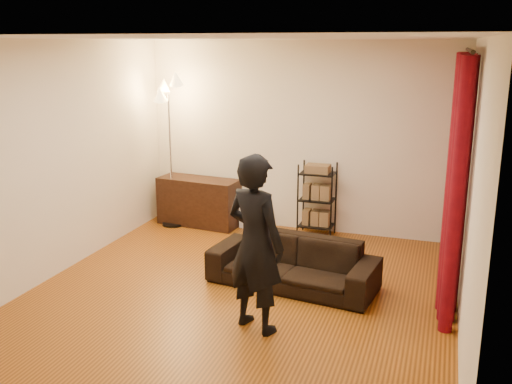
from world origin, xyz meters
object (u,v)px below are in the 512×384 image
(person, at_px, (255,244))
(wire_shelf, at_px, (317,200))
(storage_boxes, at_px, (255,217))
(sofa, at_px, (293,263))
(floor_lamp, at_px, (170,154))
(media_cabinet, at_px, (199,202))

(person, bearing_deg, wire_shelf, -67.23)
(storage_boxes, distance_m, wire_shelf, 1.01)
(sofa, distance_m, floor_lamp, 2.89)
(wire_shelf, bearing_deg, floor_lamp, 170.58)
(sofa, xyz_separation_m, person, (-0.08, -1.06, 0.58))
(wire_shelf, bearing_deg, storage_boxes, 161.85)
(floor_lamp, bearing_deg, media_cabinet, 23.69)
(person, relative_size, media_cabinet, 1.40)
(wire_shelf, bearing_deg, person, -104.71)
(person, relative_size, storage_boxes, 4.52)
(sofa, bearing_deg, floor_lamp, 153.00)
(media_cabinet, distance_m, storage_boxes, 0.87)
(media_cabinet, distance_m, floor_lamp, 0.83)
(floor_lamp, bearing_deg, wire_shelf, 6.59)
(media_cabinet, bearing_deg, storage_boxes, 13.79)
(person, bearing_deg, media_cabinet, -35.03)
(sofa, relative_size, wire_shelf, 1.79)
(sofa, bearing_deg, wire_shelf, 101.90)
(person, xyz_separation_m, floor_lamp, (-2.21, 2.63, 0.24))
(storage_boxes, bearing_deg, media_cabinet, -171.65)
(media_cabinet, relative_size, storage_boxes, 3.22)
(person, height_order, storage_boxes, person)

